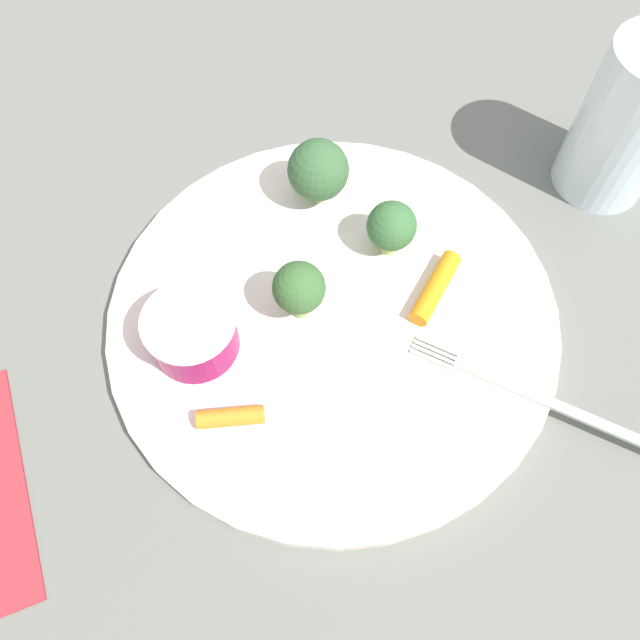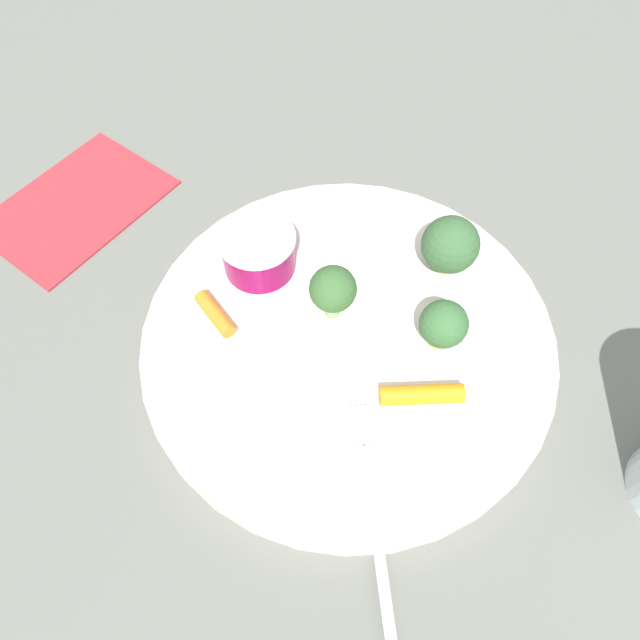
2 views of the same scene
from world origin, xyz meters
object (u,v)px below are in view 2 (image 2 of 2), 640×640
at_px(broccoli_floret_1, 337,288).
at_px(fork, 376,532).
at_px(plate, 348,338).
at_px(broccoli_floret_2, 450,245).
at_px(carrot_stick_1, 421,395).
at_px(napkin, 77,204).
at_px(broccoli_floret_0, 443,325).
at_px(carrot_stick_0, 215,314).
at_px(sauce_cup, 258,251).

bearing_deg(broccoli_floret_1, fork, 65.90).
distance_m(plate, broccoli_floret_2, 0.10).
distance_m(carrot_stick_1, napkin, 0.33).
relative_size(broccoli_floret_0, carrot_stick_0, 1.05).
bearing_deg(broccoli_floret_0, fork, 37.01).
height_order(broccoli_floret_0, napkin, broccoli_floret_0).
height_order(broccoli_floret_1, carrot_stick_1, broccoli_floret_1).
bearing_deg(plate, broccoli_floret_1, -99.30).
xyz_separation_m(fork, napkin, (0.06, -0.36, -0.01)).
bearing_deg(carrot_stick_0, plate, 140.09).
height_order(broccoli_floret_0, carrot_stick_0, broccoli_floret_0).
distance_m(broccoli_floret_1, carrot_stick_0, 0.09).
relative_size(carrot_stick_0, napkin, 0.27).
relative_size(broccoli_floret_0, napkin, 0.29).
xyz_separation_m(plate, carrot_stick_0, (0.07, -0.06, 0.01)).
height_order(plate, carrot_stick_1, carrot_stick_1).
height_order(broccoli_floret_2, carrot_stick_0, broccoli_floret_2).
bearing_deg(broccoli_floret_2, carrot_stick_1, 44.05).
xyz_separation_m(broccoli_floret_1, carrot_stick_0, (0.08, -0.04, -0.02)).
relative_size(broccoli_floret_1, broccoli_floret_2, 0.90).
bearing_deg(napkin, broccoli_floret_1, 120.77).
height_order(broccoli_floret_1, napkin, broccoli_floret_1).
xyz_separation_m(plate, fork, (0.06, 0.12, 0.01)).
height_order(plate, fork, fork).
distance_m(sauce_cup, broccoli_floret_2, 0.14).
distance_m(fork, napkin, 0.37).
relative_size(sauce_cup, broccoli_floret_2, 1.10).
xyz_separation_m(broccoli_floret_0, carrot_stick_0, (0.13, -0.10, -0.02)).
xyz_separation_m(sauce_cup, broccoli_floret_2, (-0.12, 0.08, 0.01)).
relative_size(plate, broccoli_floret_0, 7.11).
height_order(carrot_stick_0, carrot_stick_1, carrot_stick_1).
distance_m(carrot_stick_0, carrot_stick_1, 0.16).
xyz_separation_m(sauce_cup, napkin, (0.10, -0.15, -0.03)).
bearing_deg(plate, broccoli_floret_0, 142.21).
height_order(broccoli_floret_0, fork, broccoli_floret_0).
relative_size(plate, carrot_stick_1, 5.33).
distance_m(broccoli_floret_2, napkin, 0.32).
bearing_deg(broccoli_floret_2, carrot_stick_0, -17.57).
bearing_deg(sauce_cup, broccoli_floret_1, 112.64).
distance_m(plate, fork, 0.14).
height_order(carrot_stick_1, fork, carrot_stick_1).
distance_m(sauce_cup, fork, 0.22).
distance_m(sauce_cup, carrot_stick_0, 0.06).
relative_size(broccoli_floret_2, carrot_stick_1, 0.94).
xyz_separation_m(broccoli_floret_0, broccoli_floret_1, (0.05, -0.06, 0.01)).
relative_size(carrot_stick_0, carrot_stick_1, 0.72).
height_order(broccoli_floret_0, carrot_stick_1, broccoli_floret_0).
xyz_separation_m(carrot_stick_1, napkin, (0.14, -0.30, -0.02)).
height_order(broccoli_floret_0, broccoli_floret_1, broccoli_floret_1).
height_order(plate, broccoli_floret_0, broccoli_floret_0).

